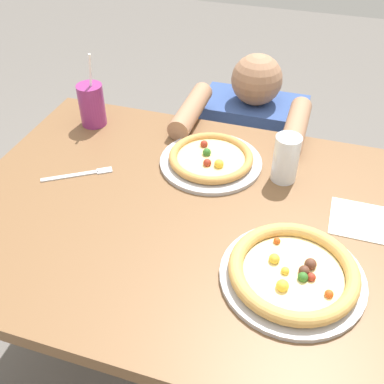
{
  "coord_description": "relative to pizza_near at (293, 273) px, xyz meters",
  "views": [
    {
      "loc": [
        0.27,
        -0.84,
        1.56
      ],
      "look_at": [
        -0.01,
        0.04,
        0.78
      ],
      "focal_mm": 42.84,
      "sensor_mm": 36.0,
      "label": 1
    }
  ],
  "objects": [
    {
      "name": "ground_plane",
      "position": [
        -0.29,
        0.14,
        -0.77
      ],
      "size": [
        8.0,
        8.0,
        0.0
      ],
      "primitive_type": "plane",
      "color": "#66605B"
    },
    {
      "name": "dining_table",
      "position": [
        -0.29,
        0.14,
        -0.13
      ],
      "size": [
        1.23,
        0.91,
        0.75
      ],
      "color": "brown",
      "rests_on": "ground"
    },
    {
      "name": "pizza_near",
      "position": [
        0.0,
        0.0,
        0.0
      ],
      "size": [
        0.33,
        0.33,
        0.05
      ],
      "color": "#B7B7BC",
      "rests_on": "dining_table"
    },
    {
      "name": "pizza_far",
      "position": [
        -0.29,
        0.36,
        -0.0
      ],
      "size": [
        0.3,
        0.3,
        0.04
      ],
      "color": "#B7B7BC",
      "rests_on": "dining_table"
    },
    {
      "name": "drink_cup_colored",
      "position": [
        -0.72,
        0.47,
        0.05
      ],
      "size": [
        0.08,
        0.08,
        0.25
      ],
      "color": "#8C2D72",
      "rests_on": "dining_table"
    },
    {
      "name": "water_cup_clear",
      "position": [
        -0.08,
        0.36,
        0.05
      ],
      "size": [
        0.07,
        0.07,
        0.14
      ],
      "color": "silver",
      "rests_on": "dining_table"
    },
    {
      "name": "paper_napkin",
      "position": [
        0.14,
        0.24,
        -0.02
      ],
      "size": [
        0.16,
        0.14,
        0.0
      ],
      "primitive_type": "cube",
      "rotation": [
        0.0,
        0.0,
        0.0
      ],
      "color": "white",
      "rests_on": "dining_table"
    },
    {
      "name": "fork",
      "position": [
        -0.63,
        0.2,
        -0.02
      ],
      "size": [
        0.18,
        0.12,
        0.0
      ],
      "color": "silver",
      "rests_on": "dining_table"
    },
    {
      "name": "diner_seated",
      "position": [
        -0.25,
        0.81,
        -0.36
      ],
      "size": [
        0.42,
        0.53,
        0.91
      ],
      "color": "#333847",
      "rests_on": "ground"
    }
  ]
}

